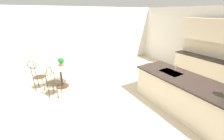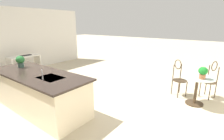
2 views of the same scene
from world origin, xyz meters
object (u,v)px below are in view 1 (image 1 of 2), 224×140
at_px(bistro_table, 61,75).
at_px(chair_near_window, 37,74).
at_px(potted_plant_on_table, 61,61).
at_px(chair_by_island, 52,80).

bearing_deg(bistro_table, chair_near_window, -107.00).
distance_m(chair_near_window, potted_plant_on_table, 0.88).
relative_size(bistro_table, chair_by_island, 0.77).
distance_m(bistro_table, chair_by_island, 0.66).
bearing_deg(chair_near_window, chair_by_island, 25.88).
bearing_deg(bistro_table, potted_plant_on_table, 139.59).
bearing_deg(bistro_table, chair_by_island, -32.71).
relative_size(bistro_table, chair_near_window, 0.77).
distance_m(bistro_table, chair_near_window, 0.76).
bearing_deg(potted_plant_on_table, bistro_table, -40.41).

